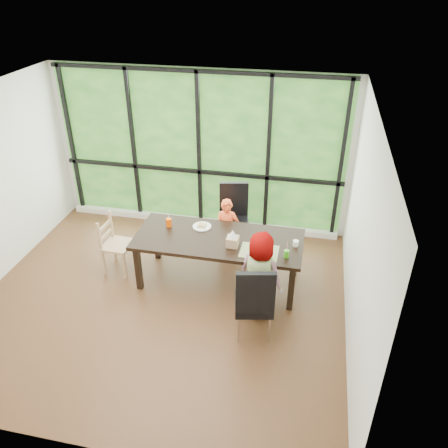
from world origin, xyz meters
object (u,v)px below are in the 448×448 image
at_px(chair_window_leather, 234,218).
at_px(chair_end_beech, 118,245).
at_px(dining_table, 219,260).
at_px(tissue_box, 232,242).
at_px(plate_far, 202,227).
at_px(chair_interior_leather, 254,299).
at_px(child_older, 262,276).
at_px(green_cup, 286,254).
at_px(plate_near, 259,252).
at_px(orange_cup, 169,223).
at_px(child_toddler, 227,231).
at_px(white_mug, 296,243).

xyz_separation_m(chair_window_leather, chair_end_beech, (-1.57, -0.98, -0.09)).
bearing_deg(dining_table, tissue_box, -33.29).
bearing_deg(plate_far, chair_interior_leather, -51.26).
bearing_deg(chair_end_beech, dining_table, -85.80).
distance_m(child_older, green_cup, 0.44).
bearing_deg(plate_far, plate_near, -27.91).
height_order(dining_table, child_older, child_older).
bearing_deg(dining_table, orange_cup, 168.01).
bearing_deg(child_toddler, plate_near, -55.27).
xyz_separation_m(child_toddler, white_mug, (1.07, -0.57, 0.27)).
height_order(chair_end_beech, tissue_box, chair_end_beech).
bearing_deg(green_cup, plate_near, 175.11).
relative_size(child_toddler, plate_near, 4.53).
relative_size(child_toddler, orange_cup, 8.09).
bearing_deg(chair_interior_leather, dining_table, -67.01).
height_order(green_cup, white_mug, green_cup).
bearing_deg(orange_cup, tissue_box, -17.40).
height_order(plate_far, tissue_box, tissue_box).
height_order(child_older, plate_far, child_older).
bearing_deg(white_mug, plate_near, -149.69).
distance_m(chair_interior_leather, orange_cup, 1.82).
xyz_separation_m(dining_table, white_mug, (1.07, 0.03, 0.41)).
height_order(orange_cup, green_cup, orange_cup).
relative_size(dining_table, chair_end_beech, 2.61).
distance_m(orange_cup, green_cup, 1.80).
height_order(dining_table, orange_cup, orange_cup).
distance_m(plate_far, green_cup, 1.37).
height_order(child_toddler, white_mug, child_toddler).
height_order(chair_interior_leather, white_mug, chair_interior_leather).
relative_size(plate_near, tissue_box, 1.44).
xyz_separation_m(chair_interior_leather, orange_cup, (-1.43, 1.11, 0.27)).
bearing_deg(tissue_box, dining_table, 146.71).
xyz_separation_m(plate_near, tissue_box, (-0.38, 0.09, 0.06)).
bearing_deg(chair_window_leather, chair_end_beech, -160.68).
height_order(white_mug, tissue_box, tissue_box).
distance_m(chair_window_leather, plate_far, 0.81).
bearing_deg(plate_near, dining_table, 158.63).
bearing_deg(orange_cup, child_older, -26.11).
distance_m(chair_interior_leather, white_mug, 1.08).
height_order(orange_cup, tissue_box, tissue_box).
height_order(orange_cup, white_mug, orange_cup).
relative_size(chair_end_beech, tissue_box, 5.66).
bearing_deg(orange_cup, white_mug, -4.24).
bearing_deg(plate_near, chair_interior_leather, -86.80).
xyz_separation_m(orange_cup, green_cup, (1.74, -0.43, -0.01)).
bearing_deg(child_toddler, orange_cup, -152.45).
height_order(chair_window_leather, chair_interior_leather, same).
xyz_separation_m(chair_interior_leather, tissue_box, (-0.42, 0.79, 0.28)).
bearing_deg(chair_end_beech, tissue_box, -90.84).
xyz_separation_m(chair_interior_leather, plate_far, (-0.95, 1.18, 0.22)).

